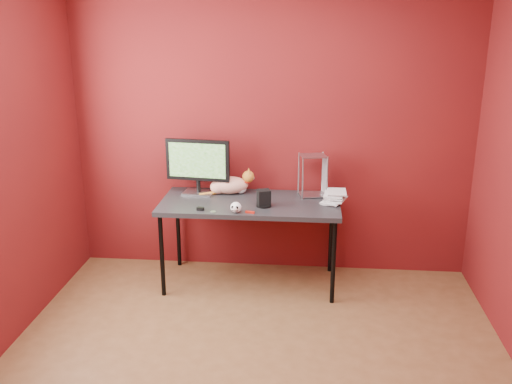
# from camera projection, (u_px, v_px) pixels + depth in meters

# --- Properties ---
(room) EXTENTS (3.52, 3.52, 2.61)m
(room) POSITION_uv_depth(u_px,v_px,m) (251.00, 163.00, 3.26)
(room) COLOR brown
(room) RESTS_ON ground
(desk) EXTENTS (1.50, 0.70, 0.75)m
(desk) POSITION_uv_depth(u_px,v_px,m) (250.00, 207.00, 4.80)
(desk) COLOR black
(desk) RESTS_ON ground
(monitor) EXTENTS (0.56, 0.21, 0.48)m
(monitor) POSITION_uv_depth(u_px,v_px,m) (198.00, 164.00, 4.90)
(monitor) COLOR #A4A4A9
(monitor) RESTS_ON desk
(cat) EXTENTS (0.47, 0.23, 0.23)m
(cat) POSITION_uv_depth(u_px,v_px,m) (230.00, 185.00, 4.97)
(cat) COLOR #D1562C
(cat) RESTS_ON desk
(skull_mug) EXTENTS (0.09, 0.09, 0.09)m
(skull_mug) POSITION_uv_depth(u_px,v_px,m) (236.00, 207.00, 4.50)
(skull_mug) COLOR white
(skull_mug) RESTS_ON desk
(speaker) EXTENTS (0.12, 0.12, 0.14)m
(speaker) POSITION_uv_depth(u_px,v_px,m) (264.00, 199.00, 4.64)
(speaker) COLOR black
(speaker) RESTS_ON desk
(book_stack) EXTENTS (0.23, 0.26, 1.05)m
(book_stack) POSITION_uv_depth(u_px,v_px,m) (328.00, 140.00, 4.64)
(book_stack) COLOR beige
(book_stack) RESTS_ON desk
(wire_rack) EXTENTS (0.24, 0.22, 0.37)m
(wire_rack) POSITION_uv_depth(u_px,v_px,m) (313.00, 175.00, 4.88)
(wire_rack) COLOR #A4A4A9
(wire_rack) RESTS_ON desk
(pocket_knife) EXTENTS (0.08, 0.04, 0.01)m
(pocket_knife) POSITION_uv_depth(u_px,v_px,m) (250.00, 212.00, 4.50)
(pocket_knife) COLOR #B4180D
(pocket_knife) RESTS_ON desk
(black_gadget) EXTENTS (0.06, 0.05, 0.03)m
(black_gadget) POSITION_uv_depth(u_px,v_px,m) (200.00, 209.00, 4.56)
(black_gadget) COLOR black
(black_gadget) RESTS_ON desk
(washer) EXTENTS (0.05, 0.05, 0.00)m
(washer) POSITION_uv_depth(u_px,v_px,m) (213.00, 212.00, 4.53)
(washer) COLOR #A4A4A9
(washer) RESTS_ON desk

